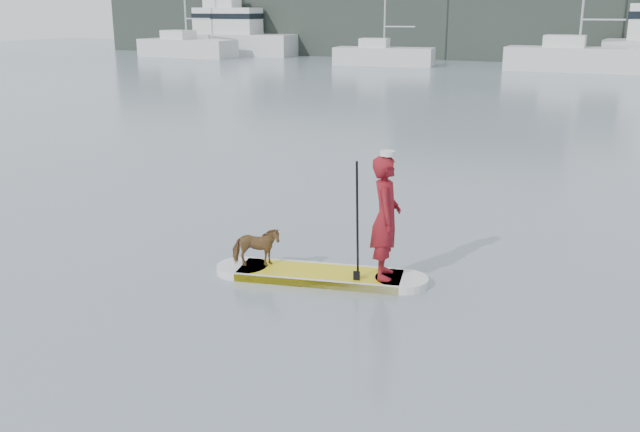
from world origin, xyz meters
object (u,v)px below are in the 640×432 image
at_px(dog, 256,247).
at_px(sailboat_d, 577,56).
at_px(paddleboard, 320,275).
at_px(sailboat_a, 186,47).
at_px(sailboat_c, 383,55).
at_px(motor_yacht_b, 234,33).
at_px(paddler, 386,217).

bearing_deg(dog, sailboat_d, -27.51).
relative_size(paddleboard, sailboat_a, 0.26).
distance_m(paddleboard, sailboat_c, 41.81).
distance_m(sailboat_d, motor_yacht_b, 28.97).
xyz_separation_m(dog, sailboat_d, (0.34, 40.58, 0.52)).
relative_size(paddler, dog, 2.47).
distance_m(dog, motor_yacht_b, 53.17).
distance_m(dog, sailboat_a, 51.14).
height_order(paddler, sailboat_a, sailboat_a).
bearing_deg(paddler, dog, 83.91).
relative_size(dog, sailboat_a, 0.06).
height_order(sailboat_d, motor_yacht_b, sailboat_d).
height_order(paddleboard, paddler, paddler).
height_order(paddler, sailboat_c, sailboat_c).
xyz_separation_m(paddler, sailboat_c, (-14.60, 39.30, -0.30)).
bearing_deg(paddleboard, sailboat_d, 78.28).
height_order(paddleboard, motor_yacht_b, motor_yacht_b).
bearing_deg(sailboat_d, motor_yacht_b, 169.12).
height_order(paddleboard, sailboat_a, sailboat_a).
bearing_deg(sailboat_a, motor_yacht_b, 63.98).
xyz_separation_m(paddleboard, dog, (-0.99, -0.22, 0.37)).
relative_size(paddler, motor_yacht_b, 0.18).
xyz_separation_m(dog, sailboat_a, (-30.48, 41.06, 0.43)).
relative_size(paddleboard, paddler, 1.76).
distance_m(paddler, motor_yacht_b, 53.86).
bearing_deg(paddler, paddleboard, 83.91).
xyz_separation_m(paddleboard, sailboat_a, (-31.47, 40.84, 0.80)).
relative_size(paddleboard, dog, 4.35).
distance_m(sailboat_c, motor_yacht_b, 16.53).
bearing_deg(sailboat_a, paddleboard, -49.16).
xyz_separation_m(sailboat_a, sailboat_c, (17.83, -1.32, -0.12)).
bearing_deg(dog, motor_yacht_b, 5.11).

